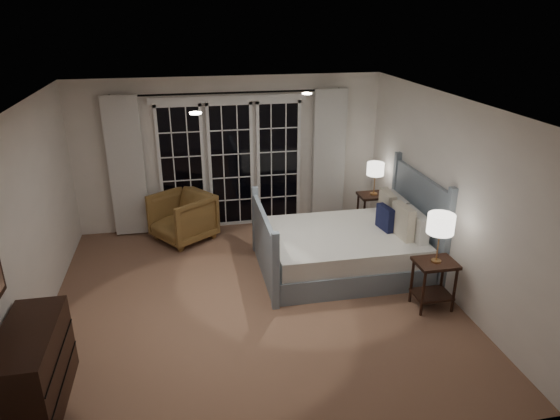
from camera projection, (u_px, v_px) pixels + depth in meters
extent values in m
plane|color=#825C46|center=(254.00, 299.00, 6.40)|extent=(5.00, 5.00, 0.00)
plane|color=white|center=(249.00, 103.00, 5.46)|extent=(5.00, 5.00, 0.00)
cube|color=silver|center=(27.00, 225.00, 5.48)|extent=(0.02, 5.00, 2.50)
cube|color=silver|center=(445.00, 195.00, 6.37)|extent=(0.02, 5.00, 2.50)
cube|color=silver|center=(230.00, 154.00, 8.20)|extent=(5.00, 0.02, 2.50)
cube|color=silver|center=(300.00, 334.00, 3.65)|extent=(5.00, 0.02, 2.50)
cube|color=black|center=(182.00, 169.00, 8.11)|extent=(0.66, 0.02, 2.02)
cube|color=black|center=(231.00, 166.00, 8.25)|extent=(0.66, 0.02, 2.02)
cube|color=black|center=(278.00, 163.00, 8.39)|extent=(0.66, 0.02, 2.02)
cube|color=white|center=(229.00, 99.00, 7.83)|extent=(2.50, 0.04, 0.10)
cylinder|color=black|center=(229.00, 93.00, 7.74)|extent=(3.50, 0.03, 0.03)
cube|color=silver|center=(127.00, 167.00, 7.84)|extent=(0.55, 0.10, 2.25)
cube|color=silver|center=(329.00, 156.00, 8.43)|extent=(0.55, 0.10, 2.25)
cylinder|color=white|center=(307.00, 94.00, 6.15)|extent=(0.12, 0.12, 0.01)
cylinder|color=white|center=(195.00, 113.00, 4.99)|extent=(0.12, 0.12, 0.01)
cube|color=slate|center=(341.00, 259.00, 7.11)|extent=(2.10, 1.64, 0.31)
cube|color=silver|center=(342.00, 241.00, 7.00)|extent=(2.04, 1.58, 0.26)
cube|color=slate|center=(418.00, 220.00, 7.12)|extent=(0.06, 1.64, 1.33)
cube|color=slate|center=(264.00, 246.00, 6.80)|extent=(0.06, 1.64, 0.92)
cube|color=silver|center=(415.00, 225.00, 6.76)|extent=(0.14, 0.60, 0.36)
cube|color=silver|center=(396.00, 207.00, 7.34)|extent=(0.14, 0.60, 0.36)
cube|color=#BFB69D|center=(403.00, 221.00, 6.75)|extent=(0.16, 0.46, 0.45)
cube|color=#BFB69D|center=(387.00, 206.00, 7.26)|extent=(0.16, 0.46, 0.45)
cube|color=#121533|center=(385.00, 218.00, 7.00)|extent=(0.15, 0.35, 0.34)
cube|color=black|center=(436.00, 263.00, 6.02)|extent=(0.49, 0.39, 0.04)
cube|color=black|center=(432.00, 294.00, 6.18)|extent=(0.45, 0.35, 0.03)
cylinder|color=black|center=(423.00, 294.00, 5.96)|extent=(0.04, 0.04, 0.60)
cylinder|color=black|center=(454.00, 290.00, 6.03)|extent=(0.04, 0.04, 0.60)
cylinder|color=black|center=(412.00, 281.00, 6.24)|extent=(0.04, 0.04, 0.60)
cylinder|color=black|center=(442.00, 278.00, 6.31)|extent=(0.04, 0.04, 0.60)
cube|color=black|center=(374.00, 195.00, 8.21)|extent=(0.48, 0.39, 0.04)
cube|color=black|center=(372.00, 220.00, 8.38)|extent=(0.44, 0.35, 0.03)
cylinder|color=black|center=(364.00, 217.00, 8.15)|extent=(0.04, 0.04, 0.60)
cylinder|color=black|center=(387.00, 215.00, 8.23)|extent=(0.04, 0.04, 0.60)
cylinder|color=black|center=(358.00, 210.00, 8.43)|extent=(0.04, 0.04, 0.60)
cylinder|color=black|center=(380.00, 208.00, 8.51)|extent=(0.04, 0.04, 0.60)
cylinder|color=tan|center=(436.00, 261.00, 6.01)|extent=(0.12, 0.12, 0.02)
cylinder|color=tan|center=(438.00, 247.00, 5.93)|extent=(0.02, 0.02, 0.36)
cylinder|color=white|center=(441.00, 224.00, 5.82)|extent=(0.32, 0.32, 0.23)
cylinder|color=tan|center=(374.00, 194.00, 8.20)|extent=(0.12, 0.12, 0.02)
cylinder|color=tan|center=(374.00, 184.00, 8.14)|extent=(0.02, 0.02, 0.31)
cylinder|color=white|center=(375.00, 169.00, 8.04)|extent=(0.28, 0.28, 0.20)
imported|color=brown|center=(183.00, 217.00, 7.93)|extent=(1.16, 1.16, 0.77)
cube|color=black|center=(34.00, 369.00, 4.55)|extent=(0.48, 1.15, 0.82)
cube|color=black|center=(65.00, 378.00, 4.64)|extent=(0.01, 1.13, 0.01)
cube|color=black|center=(60.00, 354.00, 4.54)|extent=(0.01, 1.13, 0.01)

